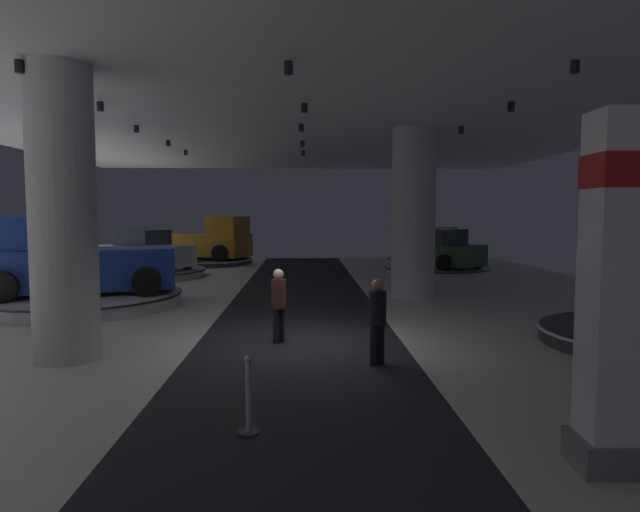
% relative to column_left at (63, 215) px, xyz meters
% --- Properties ---
extents(ground, '(24.00, 44.00, 0.06)m').
position_rel_column_left_xyz_m(ground, '(4.42, 1.11, -2.77)').
color(ground, silver).
extents(ceiling_with_spotlights, '(24.00, 44.00, 0.39)m').
position_rel_column_left_xyz_m(ceiling_with_spotlights, '(4.42, 1.11, 2.80)').
color(ceiling_with_spotlights, silver).
extents(column_left, '(1.21, 1.21, 5.50)m').
position_rel_column_left_xyz_m(column_left, '(0.00, 0.00, 0.00)').
color(column_left, silver).
rests_on(column_left, ground).
extents(column_right, '(1.41, 1.41, 5.50)m').
position_rel_column_left_xyz_m(column_right, '(8.08, 7.34, 0.00)').
color(column_right, silver).
rests_on(column_right, ground).
extents(brand_sign_pylon, '(1.29, 0.70, 3.84)m').
position_rel_column_left_xyz_m(brand_sign_pylon, '(8.07, -4.69, -0.76)').
color(brand_sign_pylon, slate).
rests_on(brand_sign_pylon, ground).
extents(display_platform_mid_left, '(5.79, 5.79, 0.38)m').
position_rel_column_left_xyz_m(display_platform_mid_left, '(-2.13, 5.96, -2.54)').
color(display_platform_mid_left, '#B7B7BC').
rests_on(display_platform_mid_left, ground).
extents(pickup_truck_mid_left, '(5.67, 3.78, 2.30)m').
position_rel_column_left_xyz_m(pickup_truck_mid_left, '(-2.44, 5.87, -1.44)').
color(pickup_truck_mid_left, navy).
rests_on(pickup_truck_mid_left, display_platform_mid_left).
extents(display_platform_deep_left, '(5.68, 5.68, 0.30)m').
position_rel_column_left_xyz_m(display_platform_deep_left, '(-1.17, 19.56, -2.58)').
color(display_platform_deep_left, '#333338').
rests_on(display_platform_deep_left, ground).
extents(pickup_truck_deep_left, '(5.70, 4.08, 2.30)m').
position_rel_column_left_xyz_m(pickup_truck_deep_left, '(-0.87, 19.44, -1.52)').
color(pickup_truck_deep_left, '#B77519').
rests_on(pickup_truck_deep_left, display_platform_deep_left).
extents(display_platform_far_right, '(4.67, 4.67, 0.37)m').
position_rel_column_left_xyz_m(display_platform_far_right, '(10.46, 13.72, -2.54)').
color(display_platform_far_right, silver).
rests_on(display_platform_far_right, ground).
extents(display_car_far_right, '(3.70, 4.53, 1.71)m').
position_rel_column_left_xyz_m(display_car_far_right, '(10.48, 13.69, -1.61)').
color(display_car_far_right, '#2D5638').
rests_on(display_car_far_right, display_platform_far_right).
extents(display_platform_far_left, '(5.14, 5.14, 0.34)m').
position_rel_column_left_xyz_m(display_platform_far_left, '(-2.38, 13.36, -2.56)').
color(display_platform_far_left, '#B7B7BC').
rests_on(display_platform_far_left, ground).
extents(display_car_far_left, '(4.55, 3.65, 1.71)m').
position_rel_column_left_xyz_m(display_car_far_left, '(-2.41, 13.38, -1.64)').
color(display_car_far_left, silver).
rests_on(display_car_far_left, display_platform_far_left).
extents(display_platform_deep_right, '(5.42, 5.42, 0.30)m').
position_rel_column_left_xyz_m(display_platform_deep_right, '(11.80, 19.22, -2.58)').
color(display_platform_deep_right, '#B7B7BC').
rests_on(display_platform_deep_right, ground).
extents(display_car_deep_right, '(3.84, 4.49, 1.71)m').
position_rel_column_left_xyz_m(display_car_deep_right, '(11.82, 19.24, -1.68)').
color(display_car_deep_right, silver).
rests_on(display_car_deep_right, display_platform_deep_right).
extents(visitor_walking_near, '(0.32, 0.32, 1.59)m').
position_rel_column_left_xyz_m(visitor_walking_near, '(3.96, 1.19, -1.84)').
color(visitor_walking_near, black).
rests_on(visitor_walking_near, ground).
extents(visitor_walking_far, '(0.32, 0.32, 1.59)m').
position_rel_column_left_xyz_m(visitor_walking_far, '(5.84, -0.61, -1.84)').
color(visitor_walking_far, black).
rests_on(visitor_walking_far, ground).
extents(stanchion_a, '(0.28, 0.28, 1.01)m').
position_rel_column_left_xyz_m(stanchion_a, '(3.81, -3.64, -2.38)').
color(stanchion_a, '#333338').
rests_on(stanchion_a, ground).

